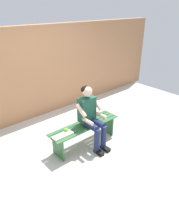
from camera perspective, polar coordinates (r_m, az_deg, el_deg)
ground_plane at (r=3.45m, az=-3.72°, el=-22.99°), size 10.00×7.00×0.04m
brick_wall at (r=5.23m, az=-19.45°, el=8.94°), size 9.50×0.24×2.23m
bench_near at (r=4.29m, az=-1.33°, el=-4.86°), size 1.56×0.42×0.46m
person_seated at (r=4.09m, az=0.38°, el=-0.84°), size 0.50×0.69×1.27m
apple at (r=4.00m, az=-6.46°, el=-4.92°), size 0.09×0.09×0.09m
book_open at (r=3.92m, az=-7.32°, el=-6.33°), size 0.41×0.16×0.02m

